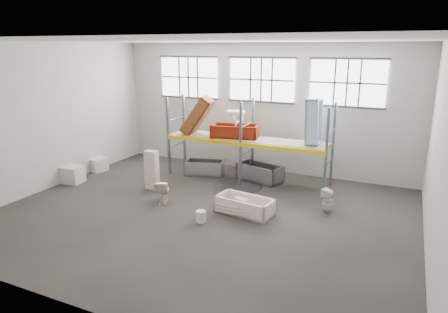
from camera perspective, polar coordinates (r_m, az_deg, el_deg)
The scene contains 34 objects.
floor at distance 12.22m, azimuth -2.98°, elevation -8.28°, with size 12.00×10.00×0.10m, color #413B38.
ceiling at distance 11.20m, azimuth -3.35°, elevation 16.39°, with size 12.00×10.00×0.10m, color silver.
wall_back at distance 16.01m, azimuth 5.36°, elevation 6.87°, with size 12.00×0.10×5.00m, color #B2ADA4.
wall_front at distance 7.51m, azimuth -21.46°, elevation -3.92°, with size 12.00×0.10×5.00m, color #BCB7AE.
wall_left at distance 15.20m, azimuth -23.86°, elevation 5.17°, with size 0.10×10.00×5.00m, color #A6A19A.
wall_right at distance 10.19m, azimuth 28.52°, elevation 0.17°, with size 0.10×10.00×5.00m, color #9E9991.
window_left at distance 17.11m, azimuth -5.01°, elevation 11.13°, with size 2.60×0.04×1.60m, color white.
window_mid at distance 15.78m, azimuth 5.33°, elevation 10.77°, with size 2.60×0.04×1.60m, color white.
window_right at distance 15.02m, azimuth 17.08°, elevation 9.94°, with size 2.60×0.04×1.60m, color white.
rack_upright_la at distance 15.58m, azimuth -7.90°, elevation 2.82°, with size 0.08×0.08×3.00m, color slate.
rack_upright_lb at distance 16.58m, azimuth -5.68°, elevation 3.64°, with size 0.08×0.08×3.00m, color slate.
rack_upright_ma at distance 14.22m, azimuth 2.36°, elevation 1.74°, with size 0.08×0.08×3.00m, color slate.
rack_upright_mb at distance 15.31m, azimuth 4.08°, elevation 2.70°, with size 0.08×0.08×3.00m, color slate.
rack_upright_ra at distance 13.41m, azimuth 14.30°, elevation 0.43°, with size 0.08×0.08×3.00m, color slate.
rack_upright_rb at distance 14.56m, azimuth 15.19°, elevation 1.53°, with size 0.08×0.08×3.00m, color slate.
rack_beam_front at distance 14.22m, azimuth 2.36°, elevation 1.74°, with size 6.00×0.10×0.14m, color yellow.
rack_beam_back at distance 15.31m, azimuth 4.08°, elevation 2.70°, with size 6.00×0.10×0.14m, color yellow.
shelf_deck at distance 14.74m, azimuth 3.26°, elevation 2.54°, with size 5.90×1.10×0.03m, color gray.
wet_patch at distance 14.47m, azimuth 1.99°, elevation -4.20°, with size 1.80×1.80×0.00m, color black.
bathtub_beige at distance 12.10m, azimuth 2.96°, elevation -6.96°, with size 1.71×0.81×0.50m, color #F5DBD3, non-canonical shape.
cistern_spare at distance 12.06m, azimuth 2.43°, elevation -6.89°, with size 0.44×0.21×0.42m, color beige.
sink_in_tub at distance 12.32m, azimuth -0.08°, elevation -6.99°, with size 0.44×0.44×0.15m, color beige.
toilet_beige at distance 13.10m, azimuth -8.66°, elevation -4.82°, with size 0.40×0.71×0.72m, color #F3E0C6.
cistern_tall at distance 14.25m, azimuth -10.19°, elevation -1.88°, with size 0.44×0.29×1.36m, color beige.
toilet_white at distance 12.55m, azimuth 14.52°, elevation -6.06°, with size 0.33×0.34×0.73m, color white.
steel_tub_left at distance 15.72m, azimuth -2.74°, elevation -1.56°, with size 1.49×0.70×0.55m, color #B6B7BE, non-canonical shape.
steel_tub_right at distance 15.04m, azimuth 5.10°, elevation -2.27°, with size 1.68×0.78×0.61m, color #A5A7AD, non-canonical shape.
rust_tub_flat at distance 14.85m, azimuth 1.52°, elevation 3.60°, with size 1.71×0.80×0.48m, color maroon, non-canonical shape.
rust_tub_tilted at distance 15.33m, azimuth -3.78°, elevation 5.75°, with size 1.57×0.74×0.44m, color brown, non-canonical shape.
sink_on_shelf at distance 14.60m, azimuth 1.69°, elevation 4.49°, with size 0.64×0.49×0.57m, color white.
blue_tub_upright at distance 13.98m, azimuth 12.64°, elevation 4.90°, with size 1.56×0.73×0.44m, color #9AC7E7, non-canonical shape.
bucket at distance 11.58m, azimuth -3.29°, elevation -8.48°, with size 0.29×0.29×0.34m, color silver.
carton_near at distance 15.77m, azimuth -20.68°, elevation -2.40°, with size 0.70×0.60×0.60m, color silver.
carton_far at distance 16.95m, azimuth -17.45°, elevation -1.07°, with size 0.62×0.62×0.52m, color silver.
Camera 1 is at (5.25, -9.89, 4.84)m, focal length 32.24 mm.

